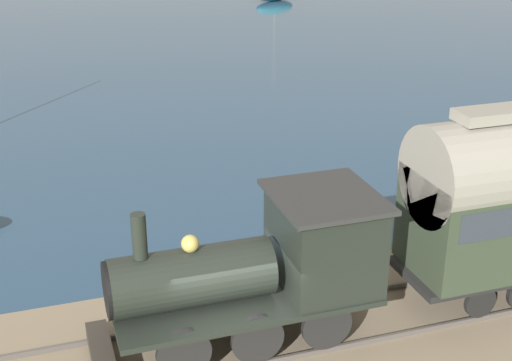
# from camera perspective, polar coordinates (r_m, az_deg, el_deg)

# --- Properties ---
(harbor_water) EXTENTS (80.00, 80.00, 0.01)m
(harbor_water) POSITION_cam_1_polar(r_m,az_deg,el_deg) (56.07, -14.89, 12.25)
(harbor_water) COLOR navy
(harbor_water) RESTS_ON ground
(rail_embankment) EXTENTS (5.41, 56.00, 0.52)m
(rail_embankment) POSITION_cam_1_polar(r_m,az_deg,el_deg) (15.64, -2.21, -13.54)
(rail_embankment) COLOR #756651
(rail_embankment) RESTS_ON ground
(steam_locomotive) EXTENTS (2.43, 6.03, 3.19)m
(steam_locomotive) POSITION_cam_1_polar(r_m,az_deg,el_deg) (14.75, 0.96, -6.46)
(steam_locomotive) COLOR black
(steam_locomotive) RESTS_ON rail_embankment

